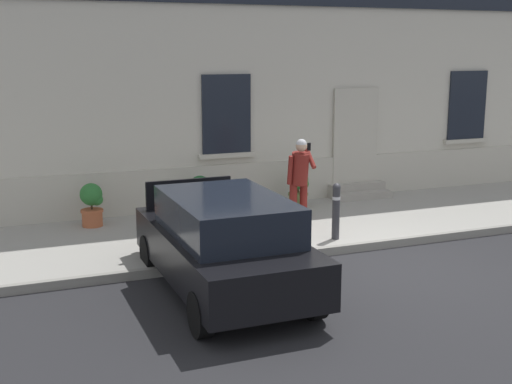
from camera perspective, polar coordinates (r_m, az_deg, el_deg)
The scene contains 12 objects.
ground_plane at distance 11.45m, azimuth 10.17°, elevation -6.35°, with size 80.00×80.00×0.00m, color #232326.
sidewalk at distance 13.78m, azimuth 4.03°, elevation -2.72°, with size 24.00×3.60×0.15m, color #99968E.
curb_edge at distance 12.19m, azimuth 7.85°, elevation -4.76°, with size 24.00×0.12×0.15m, color gray.
building_facade at distance 15.60m, azimuth 0.17°, elevation 12.58°, with size 24.00×1.52×7.50m.
entrance_stoop at distance 16.05m, azimuth 8.67°, elevation 0.05°, with size 1.42×0.64×0.32m.
hatchback_car_black at distance 9.93m, azimuth -2.75°, elevation -4.25°, with size 1.80×4.07×1.50m.
bollard_near_person at distance 12.35m, azimuth 6.80°, elevation -1.45°, with size 0.15×0.15×1.04m.
bollard_far_left at distance 11.24m, azimuth -7.09°, elevation -2.80°, with size 0.15×0.15×1.04m.
person_on_phone at distance 13.03m, azimuth 3.70°, elevation 1.28°, with size 0.51×0.49×1.75m.
planter_terracotta at distance 13.57m, azimuth -13.73°, elevation -0.96°, with size 0.44×0.44×0.86m.
planter_charcoal at distance 14.03m, azimuth -4.72°, elevation -0.24°, with size 0.44×0.44×0.86m.
planter_olive at distance 14.75m, azimuth 3.64°, elevation 0.38°, with size 0.44×0.44×0.86m.
Camera 1 is at (-5.84, -9.18, 3.56)m, focal length 47.20 mm.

